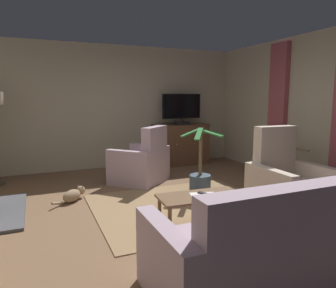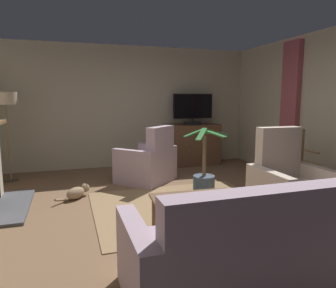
{
  "view_description": "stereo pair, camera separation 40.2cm",
  "coord_description": "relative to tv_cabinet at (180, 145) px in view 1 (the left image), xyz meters",
  "views": [
    {
      "loc": [
        -1.7,
        -3.83,
        1.55
      ],
      "look_at": [
        0.02,
        0.19,
        0.9
      ],
      "focal_mm": 33.34,
      "sensor_mm": 36.0,
      "label": 1
    },
    {
      "loc": [
        -1.32,
        -3.97,
        1.55
      ],
      "look_at": [
        0.02,
        0.19,
        0.9
      ],
      "focal_mm": 33.34,
      "sensor_mm": 36.0,
      "label": 2
    }
  ],
  "objects": [
    {
      "name": "armchair_in_far_corner",
      "position": [
        -1.34,
        -1.17,
        -0.11
      ],
      "size": [
        1.24,
        1.24,
        1.04
      ],
      "color": "#AD93A3",
      "rests_on": "ground_plane"
    },
    {
      "name": "rug_central",
      "position": [
        -1.21,
        -2.65,
        -0.44
      ],
      "size": [
        2.49,
        2.08,
        0.01
      ],
      "primitive_type": "cube",
      "color": "#8E704C",
      "rests_on": "ground_plane"
    },
    {
      "name": "wall_right_with_window",
      "position": [
        1.46,
        -2.68,
        0.89
      ],
      "size": [
        0.1,
        6.56,
        2.68
      ],
      "primitive_type": "cube",
      "color": "#BBB095",
      "rests_on": "ground_plane"
    },
    {
      "name": "wall_back",
      "position": [
        -1.41,
        0.35,
        0.89
      ],
      "size": [
        6.22,
        0.1,
        2.68
      ],
      "primitive_type": "cube",
      "color": "#B2A88E",
      "rests_on": "ground_plane"
    },
    {
      "name": "potted_plant_tall_palm_by_window",
      "position": [
        -0.64,
        -2.11,
        -0.2
      ],
      "size": [
        0.76,
        0.73,
        1.07
      ],
      "color": "#3D4C5B",
      "rests_on": "ground_plane"
    },
    {
      "name": "tv_remote",
      "position": [
        -1.3,
        -3.39,
        -0.03
      ],
      "size": [
        0.11,
        0.18,
        0.02
      ],
      "primitive_type": "cube",
      "rotation": [
        0.0,
        0.0,
        1.99
      ],
      "color": "black",
      "rests_on": "coffee_table"
    },
    {
      "name": "tv_cabinet",
      "position": [
        0.0,
        0.0,
        0.0
      ],
      "size": [
        1.26,
        0.57,
        0.93
      ],
      "color": "#402A1C",
      "rests_on": "ground_plane"
    },
    {
      "name": "coffee_table",
      "position": [
        -1.35,
        -3.39,
        -0.09
      ],
      "size": [
        1.03,
        0.53,
        0.41
      ],
      "color": "brown",
      "rests_on": "ground_plane"
    },
    {
      "name": "folded_newspaper",
      "position": [
        -1.32,
        -3.41,
        -0.04
      ],
      "size": [
        0.35,
        0.29,
        0.01
      ],
      "primitive_type": "cube",
      "rotation": [
        0.0,
        0.0,
        -0.28
      ],
      "color": "silver",
      "rests_on": "coffee_table"
    },
    {
      "name": "armchair_beside_cabinet",
      "position": [
        0.06,
        -3.34,
        -0.1
      ],
      "size": [
        0.9,
        0.93,
        1.15
      ],
      "color": "#C6B29E",
      "rests_on": "ground_plane"
    },
    {
      "name": "ground_plane",
      "position": [
        -1.41,
        -2.68,
        -0.46
      ],
      "size": [
        6.22,
        6.56,
        0.04
      ],
      "primitive_type": "cube",
      "color": "brown"
    },
    {
      "name": "cat",
      "position": [
        -2.63,
        -1.77,
        -0.35
      ],
      "size": [
        0.53,
        0.46,
        0.2
      ],
      "color": "#937A5B",
      "rests_on": "ground_plane"
    },
    {
      "name": "television",
      "position": [
        0.0,
        -0.05,
        0.86
      ],
      "size": [
        0.94,
        0.2,
        0.7
      ],
      "color": "black",
      "rests_on": "tv_cabinet"
    },
    {
      "name": "side_chair_nearest_door",
      "position": [
        0.86,
        -2.49,
        0.09
      ],
      "size": [
        0.5,
        0.44,
        1.02
      ],
      "color": "olive",
      "rests_on": "ground_plane"
    },
    {
      "name": "curtain_panel_far",
      "position": [
        1.35,
        -1.65,
        1.03
      ],
      "size": [
        0.1,
        0.44,
        2.25
      ],
      "primitive_type": "cube",
      "color": "#A34C56"
    },
    {
      "name": "sofa_floral",
      "position": [
        -1.34,
        -4.64,
        -0.13
      ],
      "size": [
        2.06,
        0.91,
        0.94
      ],
      "color": "#AD93A3",
      "rests_on": "ground_plane"
    }
  ]
}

